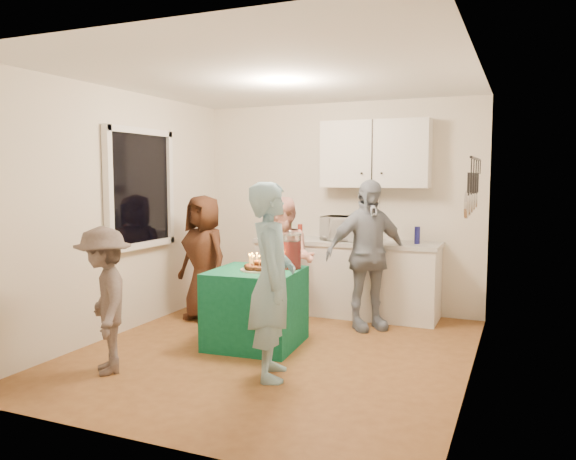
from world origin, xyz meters
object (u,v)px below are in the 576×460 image
at_px(woman_back_left, 204,258).
at_px(woman_back_center, 285,262).
at_px(party_table, 256,308).
at_px(child_near_left, 104,300).
at_px(microwave, 345,228).
at_px(punch_jar, 290,252).
at_px(woman_back_right, 367,255).
at_px(man_birthday, 272,281).
at_px(counter, 346,279).

relative_size(woman_back_left, woman_back_center, 1.01).
distance_m(party_table, child_near_left, 1.50).
distance_m(microwave, child_near_left, 3.08).
bearing_deg(woman_back_center, party_table, -91.33).
height_order(party_table, punch_jar, punch_jar).
distance_m(punch_jar, woman_back_center, 0.68).
relative_size(punch_jar, woman_back_right, 0.21).
relative_size(man_birthday, child_near_left, 1.30).
bearing_deg(counter, party_table, -106.47).
bearing_deg(man_birthday, woman_back_left, 24.92).
bearing_deg(punch_jar, microwave, 83.40).
bearing_deg(woman_back_left, punch_jar, -0.15).
height_order(woman_back_left, woman_back_right, woman_back_right).
xyz_separation_m(microwave, punch_jar, (-0.16, -1.34, -0.13)).
height_order(microwave, man_birthday, man_birthday).
distance_m(counter, child_near_left, 3.07).
distance_m(microwave, party_table, 1.75).
height_order(party_table, woman_back_right, woman_back_right).
bearing_deg(child_near_left, woman_back_left, 138.99).
xyz_separation_m(microwave, woman_back_center, (-0.46, -0.77, -0.33)).
xyz_separation_m(microwave, woman_back_left, (-1.44, -0.89, -0.32)).
relative_size(microwave, child_near_left, 0.42).
relative_size(woman_back_right, child_near_left, 1.31).
bearing_deg(party_table, punch_jar, 37.27).
relative_size(woman_back_center, child_near_left, 1.15).
height_order(punch_jar, woman_back_right, woman_back_right).
height_order(counter, child_near_left, child_near_left).
bearing_deg(man_birthday, punch_jar, -8.26).
distance_m(microwave, woman_back_right, 0.72).
height_order(woman_back_center, woman_back_right, woman_back_right).
height_order(punch_jar, woman_back_left, woman_back_left).
relative_size(microwave, party_table, 0.62).
bearing_deg(counter, microwave, 180.00).
distance_m(man_birthday, woman_back_right, 1.80).
relative_size(man_birthday, woman_back_right, 0.99).
xyz_separation_m(party_table, woman_back_center, (-0.02, 0.79, 0.35)).
distance_m(woman_back_center, child_near_left, 2.17).
bearing_deg(woman_back_center, man_birthday, -73.44).
relative_size(woman_back_left, woman_back_right, 0.89).
bearing_deg(man_birthday, microwave, -20.13).
bearing_deg(counter, woman_back_right, -53.39).
bearing_deg(counter, woman_back_center, -122.09).
bearing_deg(party_table, woman_back_right, 49.86).
relative_size(woman_back_left, child_near_left, 1.16).
bearing_deg(microwave, man_birthday, -83.47).
bearing_deg(punch_jar, woman_back_left, 160.64).
bearing_deg(woman_back_center, woman_back_right, 11.77).
distance_m(woman_back_right, child_near_left, 2.81).
xyz_separation_m(counter, microwave, (-0.02, 0.00, 0.63)).
bearing_deg(microwave, woman_back_left, -143.84).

